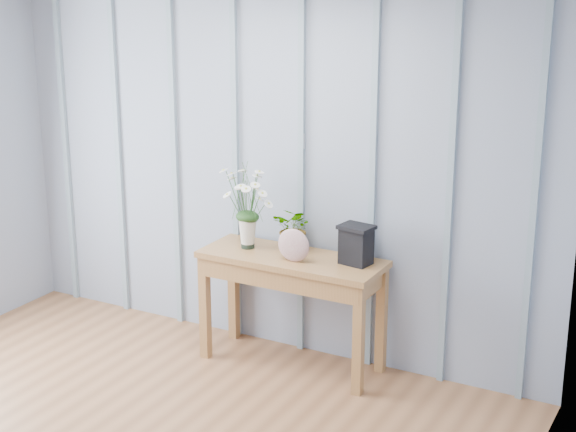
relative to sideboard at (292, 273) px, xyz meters
The scene contains 6 objects.
room_shell 1.76m from the sideboard, 105.96° to the right, with size 4.00×4.50×2.50m.
sideboard is the anchor object (origin of this frame).
daisy_vase 0.57m from the sideboard, behind, with size 0.39×0.30×0.55m.
spider_plant 0.29m from the sideboard, 108.65° to the left, with size 0.27×0.23×0.30m, color #163814.
felt_disc_vessel 0.25m from the sideboard, 55.43° to the right, with size 0.22×0.06×0.22m, color #844153.
carved_box 0.49m from the sideboard, ahead, with size 0.23×0.19×0.25m.
Camera 1 is at (2.81, -2.69, 2.58)m, focal length 55.00 mm.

